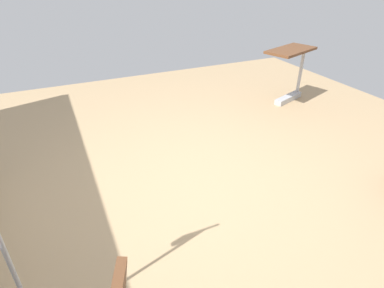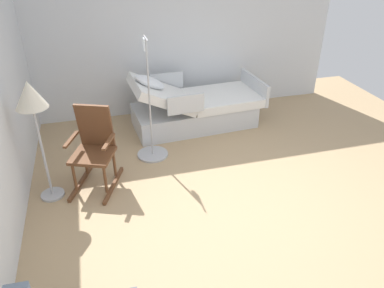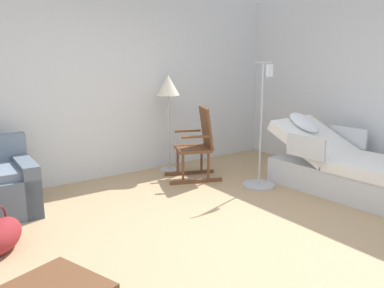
# 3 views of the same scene
# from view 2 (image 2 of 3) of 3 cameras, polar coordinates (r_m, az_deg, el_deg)

# --- Properties ---
(ground_plane) EXTENTS (7.40, 7.40, 0.00)m
(ground_plane) POSITION_cam_2_polar(r_m,az_deg,el_deg) (4.50, 8.85, -9.73)
(ground_plane) COLOR tan
(side_wall) EXTENTS (0.10, 5.24, 2.70)m
(side_wall) POSITION_cam_2_polar(r_m,az_deg,el_deg) (6.49, -1.07, 16.63)
(side_wall) COLOR silver
(side_wall) RESTS_ON ground
(hospital_bed) EXTENTS (1.11, 2.14, 1.01)m
(hospital_bed) POSITION_cam_2_polar(r_m,az_deg,el_deg) (6.13, 0.34, 5.44)
(hospital_bed) COLOR silver
(hospital_bed) RESTS_ON ground
(rocking_chair) EXTENTS (0.88, 0.72, 1.05)m
(rocking_chair) POSITION_cam_2_polar(r_m,az_deg,el_deg) (4.75, -14.63, -0.66)
(rocking_chair) COLOR brown
(rocking_chair) RESTS_ON ground
(floor_lamp) EXTENTS (0.34, 0.34, 1.48)m
(floor_lamp) POSITION_cam_2_polar(r_m,az_deg,el_deg) (4.36, -23.18, 5.69)
(floor_lamp) COLOR #B2B5BA
(floor_lamp) RESTS_ON ground
(iv_pole) EXTENTS (0.44, 0.44, 1.69)m
(iv_pole) POSITION_cam_2_polar(r_m,az_deg,el_deg) (5.33, -6.12, 0.64)
(iv_pole) COLOR #B2B5BA
(iv_pole) RESTS_ON ground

